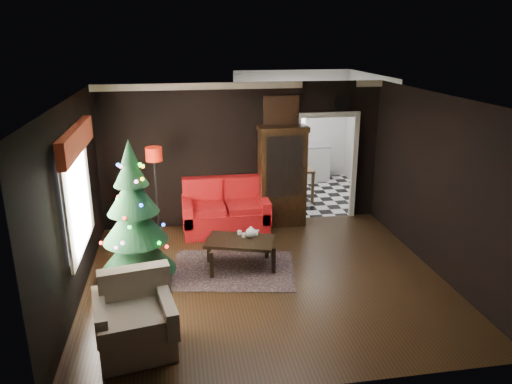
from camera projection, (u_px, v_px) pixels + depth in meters
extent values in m
plane|color=black|center=(265.00, 279.00, 7.64)|extent=(5.50, 5.50, 0.00)
plane|color=white|center=(267.00, 99.00, 6.78)|extent=(5.50, 5.50, 0.00)
plane|color=black|center=(243.00, 155.00, 9.56)|extent=(5.50, 0.00, 5.50)
plane|color=black|center=(312.00, 272.00, 4.87)|extent=(5.50, 0.00, 5.50)
plane|color=black|center=(72.00, 205.00, 6.78)|extent=(0.00, 5.50, 5.50)
plane|color=black|center=(438.00, 185.00, 7.64)|extent=(0.00, 5.50, 5.50)
cube|color=white|center=(77.00, 197.00, 6.96)|extent=(0.05, 1.60, 1.40)
cube|color=#AA3B25|center=(76.00, 140.00, 6.72)|extent=(0.12, 2.10, 0.35)
plane|color=silver|center=(305.00, 195.00, 11.66)|extent=(3.00, 3.00, 0.00)
cube|color=white|center=(292.00, 114.00, 12.50)|extent=(0.70, 0.06, 0.70)
cube|color=#503148|center=(232.00, 270.00, 7.94)|extent=(2.21, 1.78, 0.01)
cylinder|color=white|center=(240.00, 232.00, 8.09)|extent=(0.09, 0.09, 0.06)
cylinder|color=white|center=(244.00, 235.00, 7.98)|extent=(0.08, 0.08, 0.06)
imported|color=tan|center=(248.00, 226.00, 8.11)|extent=(0.17, 0.06, 0.24)
cylinder|color=silver|center=(341.00, 103.00, 9.51)|extent=(0.32, 0.32, 0.06)
cube|color=tan|center=(281.00, 111.00, 9.37)|extent=(0.62, 0.05, 0.52)
cube|color=silver|center=(293.00, 164.00, 12.65)|extent=(1.80, 0.60, 0.90)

